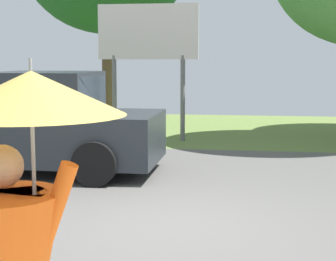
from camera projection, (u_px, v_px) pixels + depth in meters
ground_plane at (189, 180)px, 9.94m from camera, size 40.00×22.00×0.20m
pickup_truck at (23, 126)px, 10.35m from camera, size 5.20×2.28×1.88m
roadside_billboard at (148, 42)px, 14.10m from camera, size 2.60×0.12×3.50m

